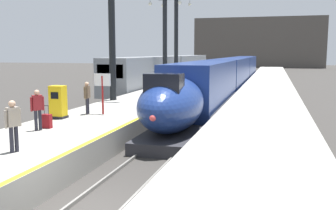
# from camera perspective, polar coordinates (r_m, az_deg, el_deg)

# --- Properties ---
(platform_left) EXTENTS (4.80, 110.00, 1.05)m
(platform_left) POSITION_cam_1_polar(r_m,az_deg,el_deg) (34.65, 1.06, 1.71)
(platform_left) COLOR gray
(platform_left) RESTS_ON ground
(platform_right) EXTENTS (4.80, 110.00, 1.05)m
(platform_right) POSITION_cam_1_polar(r_m,az_deg,el_deg) (33.57, 14.58, 1.25)
(platform_right) COLOR gray
(platform_right) RESTS_ON ground
(platform_left_safety_stripe) EXTENTS (0.20, 107.80, 0.01)m
(platform_left_safety_stripe) POSITION_cam_1_polar(r_m,az_deg,el_deg) (34.10, 4.78, 2.47)
(platform_left_safety_stripe) COLOR yellow
(platform_left_safety_stripe) RESTS_ON platform_left
(rail_main_left) EXTENTS (0.08, 110.00, 0.12)m
(rail_main_left) POSITION_cam_1_polar(r_m,az_deg,el_deg) (36.74, 7.13, 1.27)
(rail_main_left) COLOR slate
(rail_main_left) RESTS_ON ground
(rail_main_right) EXTENTS (0.08, 110.00, 0.12)m
(rail_main_right) POSITION_cam_1_polar(r_m,az_deg,el_deg) (36.55, 9.45, 1.19)
(rail_main_right) COLOR slate
(rail_main_right) RESTS_ON ground
(rail_secondary_left) EXTENTS (0.08, 110.00, 0.12)m
(rail_secondary_left) POSITION_cam_1_polar(r_m,az_deg,el_deg) (38.74, -4.81, 1.64)
(rail_secondary_left) COLOR slate
(rail_secondary_left) RESTS_ON ground
(rail_secondary_right) EXTENTS (0.08, 110.00, 0.12)m
(rail_secondary_right) POSITION_cam_1_polar(r_m,az_deg,el_deg) (38.25, -2.70, 1.58)
(rail_secondary_right) COLOR slate
(rail_secondary_right) RESTS_ON ground
(highspeed_train_main) EXTENTS (2.92, 56.15, 3.60)m
(highspeed_train_main) POSITION_cam_1_polar(r_m,az_deg,el_deg) (41.77, 9.28, 4.63)
(highspeed_train_main) COLOR navy
(highspeed_train_main) RESTS_ON ground
(regional_train_adjacent) EXTENTS (2.85, 36.60, 3.80)m
(regional_train_adjacent) POSITION_cam_1_polar(r_m,az_deg,el_deg) (48.03, 0.23, 5.35)
(regional_train_adjacent) COLOR gray
(regional_train_adjacent) RESTS_ON ground
(station_column_mid) EXTENTS (4.00, 0.68, 8.56)m
(station_column_mid) POSITION_cam_1_polar(r_m,az_deg,el_deg) (25.99, -8.42, 12.19)
(station_column_mid) COLOR black
(station_column_mid) RESTS_ON platform_left
(station_column_far) EXTENTS (4.00, 0.68, 8.88)m
(station_column_far) POSITION_cam_1_polar(r_m,az_deg,el_deg) (38.00, -0.47, 11.14)
(station_column_far) COLOR black
(station_column_far) RESTS_ON platform_left
(station_column_distant) EXTENTS (4.00, 0.68, 9.26)m
(station_column_distant) POSITION_cam_1_polar(r_m,az_deg,el_deg) (42.35, 1.23, 11.08)
(station_column_distant) COLOR black
(station_column_distant) RESTS_ON platform_left
(passenger_near_edge) EXTENTS (0.41, 0.47, 1.69)m
(passenger_near_edge) POSITION_cam_1_polar(r_m,az_deg,el_deg) (16.49, -18.97, -0.25)
(passenger_near_edge) COLOR #23232D
(passenger_near_edge) RESTS_ON platform_left
(passenger_mid_platform) EXTENTS (0.27, 0.57, 1.69)m
(passenger_mid_platform) POSITION_cam_1_polar(r_m,az_deg,el_deg) (20.18, -12.01, 1.42)
(passenger_mid_platform) COLOR #23232D
(passenger_mid_platform) RESTS_ON platform_left
(passenger_far_waiting) EXTENTS (0.35, 0.54, 1.69)m
(passenger_far_waiting) POSITION_cam_1_polar(r_m,az_deg,el_deg) (13.15, -22.20, -2.38)
(passenger_far_waiting) COLOR #23232D
(passenger_far_waiting) RESTS_ON platform_left
(rolling_suitcase) EXTENTS (0.40, 0.22, 0.98)m
(rolling_suitcase) POSITION_cam_1_polar(r_m,az_deg,el_deg) (16.98, -17.68, -2.31)
(rolling_suitcase) COLOR maroon
(rolling_suitcase) RESTS_ON platform_left
(ticket_machine_yellow) EXTENTS (0.76, 0.62, 1.60)m
(ticket_machine_yellow) POSITION_cam_1_polar(r_m,az_deg,el_deg) (19.32, -16.14, 0.26)
(ticket_machine_yellow) COLOR yellow
(ticket_machine_yellow) RESTS_ON platform_left
(departure_info_board) EXTENTS (0.90, 0.10, 2.12)m
(departure_info_board) POSITION_cam_1_polar(r_m,az_deg,el_deg) (20.01, -9.80, 2.91)
(departure_info_board) COLOR maroon
(departure_info_board) RESTS_ON platform_left
(terminus_back_wall) EXTENTS (36.00, 2.00, 14.00)m
(terminus_back_wall) POSITION_cam_1_polar(r_m,az_deg,el_deg) (110.74, 13.33, 9.09)
(terminus_back_wall) COLOR #4C4742
(terminus_back_wall) RESTS_ON ground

